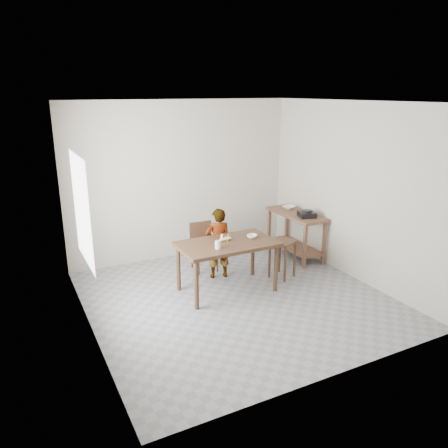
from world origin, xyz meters
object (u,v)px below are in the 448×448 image
prep_counter (295,235)px  dining_chair (204,247)px  dining_table (227,267)px  stool (282,259)px  child (218,243)px

prep_counter → dining_chair: prep_counter is taller
dining_table → prep_counter: 1.86m
dining_table → prep_counter: size_ratio=1.17×
prep_counter → stool: bearing=-137.7°
dining_table → child: size_ratio=1.25×
dining_chair → stool: (0.97, -0.82, -0.09)m
prep_counter → dining_chair: bearing=174.6°
prep_counter → child: bearing=-173.0°
dining_chair → dining_table: bearing=-88.0°
stool → dining_table: bearing=-177.6°
dining_table → prep_counter: bearing=22.1°
dining_chair → stool: bearing=-36.2°
prep_counter → dining_chair: 1.70m
dining_chair → prep_counter: bearing=-1.4°
dining_table → stool: bearing=2.4°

